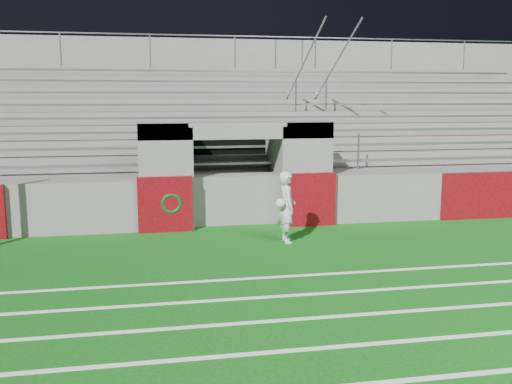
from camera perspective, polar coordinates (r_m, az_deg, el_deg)
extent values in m
plane|color=#0D4F0F|center=(11.31, 0.70, -7.00)|extent=(90.00, 90.00, 0.00)
cube|color=white|center=(7.67, 6.83, -15.21)|extent=(28.00, 0.09, 0.01)
cube|color=white|center=(8.55, 4.78, -12.51)|extent=(28.00, 0.09, 0.01)
cube|color=white|center=(9.45, 3.14, -10.31)|extent=(28.00, 0.09, 0.01)
cube|color=white|center=(10.37, 1.81, -8.50)|extent=(28.00, 0.09, 0.01)
cube|color=slate|center=(14.27, -9.20, 1.64)|extent=(1.20, 1.00, 2.60)
cube|color=slate|center=(14.80, 4.87, 2.00)|extent=(1.20, 1.00, 2.60)
cube|color=black|center=(16.10, -2.95, 2.44)|extent=(2.60, 0.20, 2.50)
cube|color=slate|center=(14.90, -6.76, 1.83)|extent=(0.10, 2.20, 2.50)
cube|color=slate|center=(15.23, 1.91, 2.05)|extent=(0.10, 2.20, 2.50)
cube|color=slate|center=(14.32, -2.06, 6.21)|extent=(4.80, 1.00, 0.40)
cube|color=slate|center=(18.23, -3.86, 2.92)|extent=(26.00, 8.00, 0.20)
cube|color=slate|center=(18.31, -3.84, 0.98)|extent=(26.00, 8.00, 1.05)
cube|color=#52070C|center=(13.82, -9.07, -1.23)|extent=(1.30, 0.15, 1.35)
cube|color=#52070C|center=(14.37, 5.43, -0.75)|extent=(1.30, 0.15, 1.35)
cube|color=#52070C|center=(16.31, 21.51, -0.34)|extent=(2.20, 0.15, 1.25)
cube|color=gray|center=(15.31, -2.56, 2.91)|extent=(23.00, 0.28, 0.06)
cube|color=slate|center=(16.15, -2.99, 3.14)|extent=(24.00, 0.75, 0.38)
cube|color=gray|center=(16.01, -2.96, 4.56)|extent=(23.00, 0.28, 0.06)
cube|color=slate|center=(16.87, -3.34, 4.05)|extent=(24.00, 0.75, 0.76)
cube|color=gray|center=(16.73, -3.32, 6.06)|extent=(23.00, 0.28, 0.06)
cube|color=slate|center=(17.60, -3.66, 4.89)|extent=(24.00, 0.75, 1.14)
cube|color=gray|center=(17.46, -3.65, 7.45)|extent=(23.00, 0.28, 0.06)
cube|color=slate|center=(18.33, -3.96, 5.65)|extent=(24.00, 0.75, 1.52)
cube|color=gray|center=(18.19, -3.96, 8.72)|extent=(23.00, 0.28, 0.06)
cube|color=slate|center=(19.06, -4.23, 6.37)|extent=(24.00, 0.75, 1.90)
cube|color=gray|center=(18.94, -4.24, 9.89)|extent=(23.00, 0.28, 0.06)
cube|color=slate|center=(19.80, -4.49, 7.02)|extent=(24.00, 0.75, 2.28)
cube|color=gray|center=(19.69, -4.51, 10.97)|extent=(23.00, 0.28, 0.06)
cube|color=slate|center=(20.53, -4.73, 7.63)|extent=(24.00, 0.75, 2.66)
cube|color=gray|center=(20.45, -4.76, 11.97)|extent=(23.00, 0.28, 0.06)
cube|color=slate|center=(21.20, -4.92, 7.86)|extent=(26.00, 0.60, 5.29)
cylinder|color=#A5A8AD|center=(15.57, 6.74, 4.00)|extent=(0.05, 0.05, 1.00)
cylinder|color=#A5A8AD|center=(18.39, 4.01, 9.60)|extent=(0.05, 0.05, 1.00)
cylinder|color=#A5A8AD|center=(21.36, 1.96, 13.66)|extent=(0.05, 0.05, 1.00)
cylinder|color=#A5A8AD|center=(18.40, 4.02, 11.15)|extent=(0.05, 6.02, 3.08)
cylinder|color=#A5A8AD|center=(15.90, 10.19, 4.03)|extent=(0.05, 0.05, 1.00)
cylinder|color=#A5A8AD|center=(18.66, 7.02, 9.54)|extent=(0.05, 0.05, 1.00)
cylinder|color=#A5A8AD|center=(21.60, 4.62, 13.58)|extent=(0.05, 0.05, 1.00)
cylinder|color=#A5A8AD|center=(18.67, 7.05, 11.08)|extent=(0.05, 6.02, 3.08)
cylinder|color=#A5A8AD|center=(21.05, -18.98, 13.37)|extent=(0.05, 0.05, 1.10)
cylinder|color=#A5A8AD|center=(20.85, -10.56, 13.75)|extent=(0.05, 0.05, 1.10)
cylinder|color=#A5A8AD|center=(21.09, -2.14, 13.85)|extent=(0.05, 0.05, 1.10)
cylinder|color=#A5A8AD|center=(21.74, 5.93, 13.67)|extent=(0.05, 0.05, 1.10)
cylinder|color=#A5A8AD|center=(22.77, 13.39, 13.27)|extent=(0.05, 0.05, 1.10)
cylinder|color=#A5A8AD|center=(24.14, 20.07, 12.73)|extent=(0.05, 0.05, 1.10)
cylinder|color=#A5A8AD|center=(21.01, -4.94, 15.34)|extent=(24.00, 0.05, 0.05)
imported|color=silver|center=(12.68, 3.10, -1.50)|extent=(0.38, 0.58, 1.60)
sphere|color=white|center=(12.46, 2.43, -1.13)|extent=(0.21, 0.21, 0.21)
torus|color=#0C4017|center=(13.81, -8.48, -0.71)|extent=(0.57, 0.11, 0.57)
torus|color=#0C3F1A|center=(13.77, -8.46, -1.15)|extent=(0.52, 0.10, 0.52)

